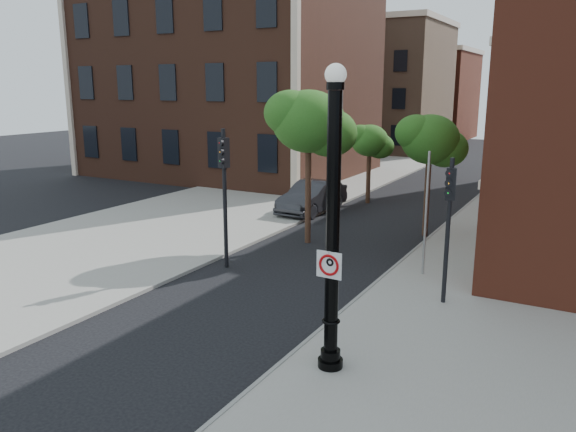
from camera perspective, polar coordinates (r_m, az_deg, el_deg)
The scene contains 16 objects.
ground at distance 14.69m, azimuth -6.92°, elevation -12.42°, with size 120.00×120.00×0.00m, color black.
sidewalk_right at distance 21.66m, azimuth 22.82°, elevation -4.72°, with size 8.00×60.00×0.12m, color gray.
sidewalk_left at distance 33.85m, azimuth -1.43°, elevation 2.46°, with size 10.00×50.00×0.12m, color gray.
curb_edge at distance 22.36m, azimuth 12.74°, elevation -3.43°, with size 0.10×60.00×0.14m, color gray.
victorian_building at distance 42.15m, azimuth -5.76°, elevation 16.35°, with size 18.60×14.60×17.95m.
bg_building_tan_a at distance 58.17m, azimuth 9.30°, elevation 12.63°, with size 12.00×12.00×12.00m, color brown.
bg_building_red at distance 71.50m, azimuth 13.19°, elevation 11.71°, with size 12.00×12.00×10.00m, color maroon.
lamppost at distance 12.04m, azimuth 4.55°, elevation -2.30°, with size 0.57×0.57×6.75m.
no_parking_sign at distance 12.04m, azimuth 4.20°, elevation -4.96°, with size 0.60×0.08×0.60m.
parked_car at distance 28.51m, azimuth 2.48°, elevation 1.95°, with size 1.69×4.85×1.60m, color #29292D.
traffic_signal_left at distance 19.41m, azimuth -6.51°, elevation 4.11°, with size 0.36×0.42×4.90m.
traffic_signal_right at distance 16.44m, azimuth 16.04°, elevation 0.77°, with size 0.32×0.38×4.36m.
utility_pole at distance 19.02m, azimuth 13.83°, elevation 0.03°, with size 0.09×0.09×4.26m, color #999999.
street_tree_a at distance 22.39m, azimuth 2.26°, elevation 9.42°, with size 3.42×3.09×6.17m.
street_tree_b at distance 30.80m, azimuth 8.36°, elevation 7.49°, with size 2.38×2.15×4.28m.
street_tree_c at distance 24.25m, azimuth 14.33°, elevation 7.42°, with size 2.87×2.59×5.17m.
Camera 1 is at (7.91, -10.66, 6.30)m, focal length 35.00 mm.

